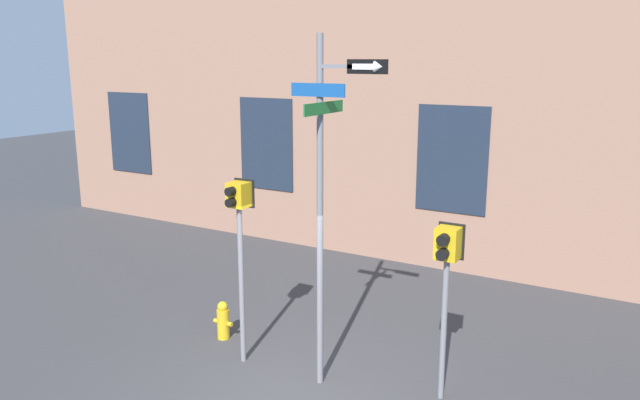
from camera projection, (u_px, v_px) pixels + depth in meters
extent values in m
cube|color=#1E2838|center=(130.00, 133.00, 17.94)|extent=(1.56, 0.03, 2.29)
cube|color=#1E2838|center=(266.00, 144.00, 15.57)|extent=(1.56, 0.03, 2.29)
cube|color=#1E2838|center=(452.00, 160.00, 13.21)|extent=(1.56, 0.03, 2.29)
cylinder|color=slate|center=(320.00, 218.00, 8.49)|extent=(0.09, 0.09, 4.90)
cube|color=slate|center=(343.00, 66.00, 7.87)|extent=(0.69, 0.05, 0.05)
cube|color=#14478C|center=(318.00, 90.00, 8.06)|extent=(0.80, 0.02, 0.17)
cube|color=#196B2D|center=(324.00, 108.00, 8.13)|extent=(0.02, 0.99, 0.16)
cube|color=black|center=(367.00, 67.00, 7.69)|extent=(0.56, 0.02, 0.18)
cube|color=white|center=(364.00, 67.00, 7.70)|extent=(0.32, 0.01, 0.07)
cone|color=white|center=(379.00, 67.00, 7.60)|extent=(0.10, 0.14, 0.14)
cylinder|color=slate|center=(241.00, 286.00, 9.41)|extent=(0.08, 0.08, 2.46)
cube|color=gold|center=(239.00, 195.00, 9.09)|extent=(0.29, 0.26, 0.37)
cube|color=black|center=(244.00, 193.00, 9.21)|extent=(0.35, 0.02, 0.43)
cylinder|color=black|center=(230.00, 191.00, 8.91)|extent=(0.13, 0.12, 0.13)
cylinder|color=black|center=(231.00, 203.00, 8.95)|extent=(0.13, 0.12, 0.13)
cylinder|color=orange|center=(233.00, 191.00, 8.96)|extent=(0.10, 0.01, 0.10)
cylinder|color=slate|center=(444.00, 330.00, 8.40)|extent=(0.08, 0.08, 2.01)
cube|color=gold|center=(448.00, 243.00, 8.13)|extent=(0.30, 0.26, 0.43)
cube|color=black|center=(451.00, 241.00, 8.25)|extent=(0.36, 0.02, 0.49)
cylinder|color=black|center=(443.00, 240.00, 7.95)|extent=(0.15, 0.12, 0.15)
cylinder|color=black|center=(442.00, 254.00, 7.99)|extent=(0.15, 0.12, 0.15)
cylinder|color=#EA4C14|center=(445.00, 239.00, 7.99)|extent=(0.12, 0.01, 0.12)
cylinder|color=gold|center=(223.00, 324.00, 10.39)|extent=(0.20, 0.20, 0.51)
sphere|color=gold|center=(223.00, 307.00, 10.33)|extent=(0.17, 0.17, 0.17)
cylinder|color=gold|center=(217.00, 321.00, 10.46)|extent=(0.08, 0.07, 0.07)
cylinder|color=gold|center=(230.00, 324.00, 10.32)|extent=(0.08, 0.07, 0.07)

